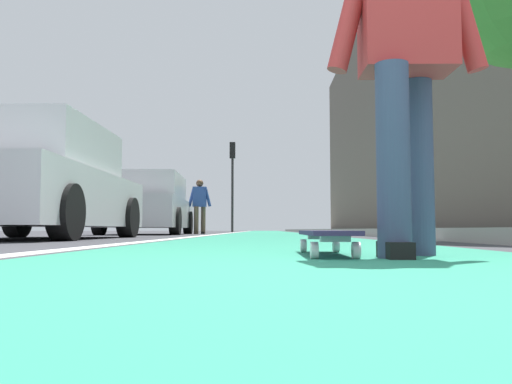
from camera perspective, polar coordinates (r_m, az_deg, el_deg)
The scene contains 11 objects.
ground_plane at distance 11.09m, azimuth 1.55°, elevation -4.70°, with size 80.00×80.00×0.00m, color #38383D.
bike_lane_paint at distance 25.09m, azimuth 1.16°, elevation -4.35°, with size 56.00×2.31×0.00m, color #288466.
lane_stripe_white at distance 21.12m, azimuth -2.34°, elevation -4.40°, with size 52.00×0.16×0.01m, color silver.
sidewalk_curb at distance 19.39m, azimuth 11.09°, elevation -4.16°, with size 52.00×3.20×0.14m, color #9E9B93.
building_facade at distance 24.57m, azimuth 15.33°, elevation 9.81°, with size 40.00×1.20×11.92m, color #5D554C.
skateboard at distance 2.48m, azimuth 7.62°, elevation -4.66°, with size 0.84×0.20×0.11m.
skater_person at distance 2.54m, azimuth 15.89°, elevation 14.88°, with size 0.46×0.72×1.64m.
parked_car_near at distance 7.36m, azimuth -22.62°, elevation 0.71°, with size 4.04×1.93×1.46m.
parked_car_mid at distance 13.34m, azimuth -11.55°, elevation -1.51°, with size 4.63×2.04×1.47m.
traffic_light at distance 26.45m, azimuth -2.56°, elevation 2.37°, with size 0.33×0.28×4.50m.
pedestrian_distant at distance 14.60m, azimuth -6.11°, elevation -1.17°, with size 0.42×0.65×1.50m.
Camera 1 is at (-1.09, 0.13, 0.12)m, focal length 36.99 mm.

